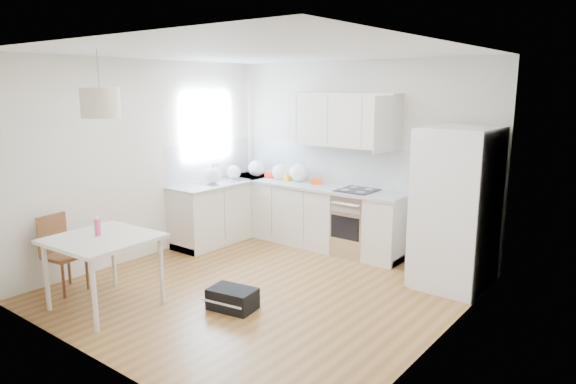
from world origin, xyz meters
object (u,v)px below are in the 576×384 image
object	(u,v)px
dining_table	(103,245)
gym_bag	(233,299)
refrigerator	(458,208)
dining_chair	(65,254)

from	to	relation	value
dining_table	gym_bag	xyz separation A→B (m)	(1.12, 0.79, -0.58)
refrigerator	dining_table	xyz separation A→B (m)	(-2.73, -2.93, -0.25)
dining_chair	gym_bag	distance (m)	2.07
refrigerator	dining_chair	size ratio (longest dim) A/B	2.12
refrigerator	dining_chair	xyz separation A→B (m)	(-3.48, -2.97, -0.50)
refrigerator	dining_table	size ratio (longest dim) A/B	1.82
refrigerator	dining_table	world-z (taller)	refrigerator
refrigerator	dining_chair	distance (m)	4.60
dining_table	dining_chair	world-z (taller)	dining_chair
dining_table	dining_chair	bearing A→B (deg)	-180.00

